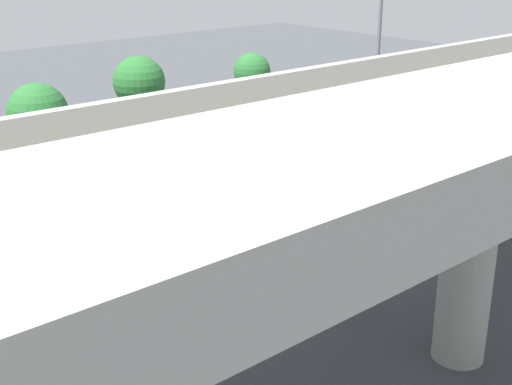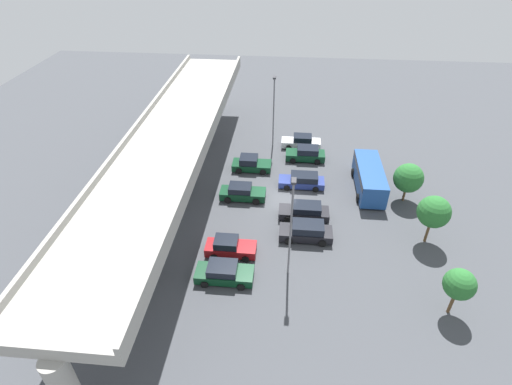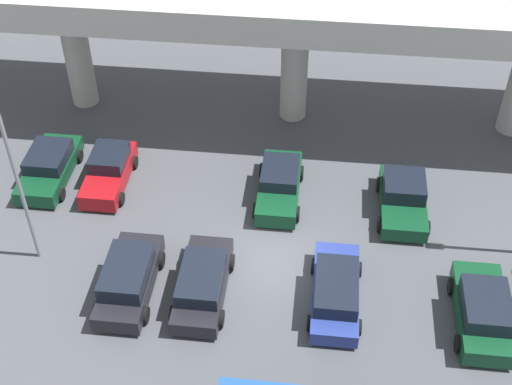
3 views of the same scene
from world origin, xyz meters
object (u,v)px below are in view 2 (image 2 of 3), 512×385
at_px(parked_car_8, 301,142).
at_px(tree_front_left, 459,284).
at_px(parked_car_1, 230,247).
at_px(lamp_post_mid_lot, 291,223).
at_px(shuttle_bus, 369,176).
at_px(tree_front_far_right, 408,178).
at_px(parked_car_2, 306,231).
at_px(tree_front_right, 434,212).
at_px(parked_car_4, 242,192).
at_px(lamp_post_near_aisle, 274,107).
at_px(parked_car_7, 306,154).
at_px(parked_car_6, 251,164).
at_px(parked_car_3, 305,211).
at_px(parked_car_0, 224,273).
at_px(parked_car_5, 302,181).

bearing_deg(parked_car_8, tree_front_left, 114.07).
xyz_separation_m(parked_car_1, lamp_post_mid_lot, (-1.78, -5.01, 4.51)).
bearing_deg(shuttle_bus, tree_front_left, 13.62).
bearing_deg(tree_front_far_right, parked_car_2, 124.04).
bearing_deg(tree_front_right, parked_car_8, 33.90).
relative_size(parked_car_4, lamp_post_near_aisle, 0.52).
xyz_separation_m(parked_car_7, shuttle_bus, (-5.44, -6.45, 0.75)).
relative_size(parked_car_6, parked_car_7, 0.96).
relative_size(parked_car_1, tree_front_left, 1.06).
relative_size(lamp_post_near_aisle, tree_front_right, 1.87).
distance_m(lamp_post_mid_lot, tree_front_left, 12.37).
bearing_deg(tree_front_right, parked_car_3, 77.45).
xyz_separation_m(parked_car_4, shuttle_bus, (2.94, -12.96, 0.80)).
xyz_separation_m(parked_car_0, tree_front_left, (-1.66, -16.87, 2.23)).
distance_m(shuttle_bus, tree_front_right, 8.98).
bearing_deg(parked_car_5, parked_car_2, 92.33).
height_order(parked_car_8, lamp_post_mid_lot, lamp_post_mid_lot).
bearing_deg(lamp_post_mid_lot, parked_car_8, -2.88).
xyz_separation_m(parked_car_4, parked_car_6, (5.63, -0.31, 0.00)).
bearing_deg(parked_car_0, lamp_post_mid_lot, 12.72).
height_order(parked_car_2, parked_car_5, parked_car_2).
bearing_deg(parked_car_0, parked_car_6, 88.48).
height_order(shuttle_bus, tree_front_right, tree_front_right).
bearing_deg(tree_front_right, parked_car_5, 54.83).
height_order(parked_car_0, tree_front_left, tree_front_left).
xyz_separation_m(shuttle_bus, tree_front_far_right, (-1.76, -3.33, 1.15)).
xyz_separation_m(parked_car_7, lamp_post_near_aisle, (3.15, 4.06, 4.30)).
distance_m(parked_car_4, tree_front_left, 21.09).
bearing_deg(parked_car_4, parked_car_3, -21.95).
bearing_deg(parked_car_6, tree_front_left, -48.04).
distance_m(parked_car_2, parked_car_5, 8.26).
distance_m(parked_car_3, parked_car_8, 13.96).
bearing_deg(shuttle_bus, tree_front_right, 27.01).
relative_size(parked_car_1, shuttle_bus, 0.55).
relative_size(parked_car_3, tree_front_left, 1.17).
xyz_separation_m(parked_car_5, tree_front_right, (-7.67, -10.88, 2.56)).
distance_m(parked_car_2, parked_car_3, 2.97).
bearing_deg(parked_car_7, parked_car_3, 88.79).
distance_m(parked_car_7, shuttle_bus, 8.47).
bearing_deg(lamp_post_near_aisle, parked_car_2, -166.88).
bearing_deg(parked_car_4, parked_car_7, 52.15).
bearing_deg(parked_car_5, parked_car_3, 92.15).
bearing_deg(parked_car_4, parked_car_8, 62.35).
distance_m(lamp_post_near_aisle, tree_front_left, 28.17).
bearing_deg(parked_car_5, parked_car_8, -89.37).
distance_m(parked_car_6, tree_front_right, 19.87).
bearing_deg(parked_car_5, parked_car_6, -26.41).
bearing_deg(parked_car_8, parked_car_5, 90.63).
distance_m(parked_car_1, parked_car_5, 12.46).
height_order(parked_car_2, parked_car_7, parked_car_7).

